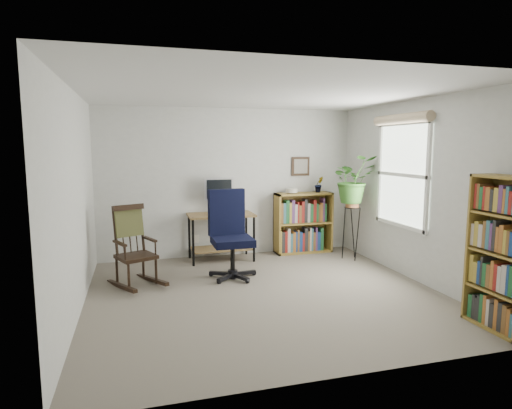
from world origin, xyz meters
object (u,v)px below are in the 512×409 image
object	(u,v)px
low_bookshelf	(303,223)
tall_bookshelf	(502,254)
desk	(221,237)
office_chair	(232,234)
rocking_chair	(136,246)

from	to	relation	value
low_bookshelf	tall_bookshelf	distance (m)	3.49
desk	office_chair	xyz separation A→B (m)	(-0.03, -0.98, 0.24)
low_bookshelf	tall_bookshelf	bearing A→B (deg)	-78.57
tall_bookshelf	desk	bearing A→B (deg)	122.89
desk	tall_bookshelf	bearing A→B (deg)	-57.11
desk	office_chair	distance (m)	1.01
office_chair	low_bookshelf	bearing A→B (deg)	29.73
rocking_chair	low_bookshelf	xyz separation A→B (m)	(2.74, 1.08, -0.02)
rocking_chair	office_chair	bearing A→B (deg)	-24.29
low_bookshelf	office_chair	bearing A→B (deg)	-143.31
office_chair	tall_bookshelf	xyz separation A→B (m)	(2.16, -2.31, 0.15)
rocking_chair	low_bookshelf	size ratio (longest dim) A/B	1.04
rocking_chair	tall_bookshelf	world-z (taller)	tall_bookshelf
rocking_chair	tall_bookshelf	distance (m)	4.15
desk	low_bookshelf	size ratio (longest dim) A/B	1.01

